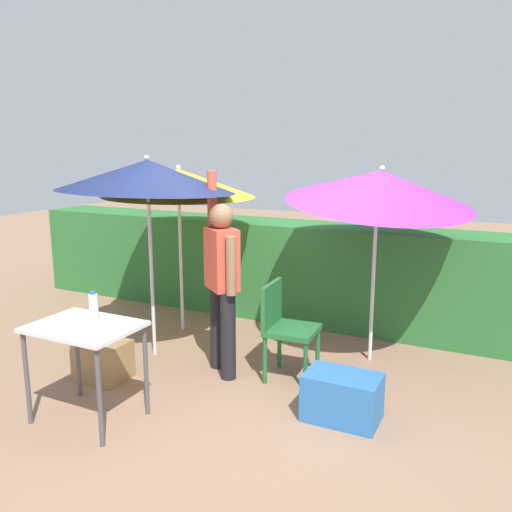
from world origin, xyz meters
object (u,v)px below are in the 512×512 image
umbrella_rainbow (379,187)px  cooler_box (342,397)px  umbrella_yellow (179,183)px  folding_table (85,337)px  bottle_water (94,308)px  umbrella_orange (147,176)px  chair_plastic (285,324)px  person_vendor (222,276)px  crate_cardboard (103,360)px

umbrella_rainbow → cooler_box: bearing=-85.9°
umbrella_yellow → folding_table: 2.34m
bottle_water → umbrella_rainbow: bearing=51.1°
umbrella_yellow → cooler_box: bearing=-27.3°
umbrella_orange → umbrella_yellow: size_ratio=1.06×
cooler_box → folding_table: size_ratio=0.72×
chair_plastic → bottle_water: bearing=-129.0°
umbrella_rainbow → person_vendor: size_ratio=1.08×
bottle_water → umbrella_orange: bearing=107.1°
chair_plastic → cooler_box: chair_plastic is taller
umbrella_yellow → folding_table: size_ratio=2.37×
umbrella_yellow → bottle_water: size_ratio=7.91×
umbrella_yellow → person_vendor: bearing=-39.2°
umbrella_yellow → umbrella_orange: bearing=-77.9°
person_vendor → cooler_box: 1.52m
umbrella_orange → folding_table: umbrella_orange is taller
umbrella_rainbow → crate_cardboard: 3.03m
umbrella_yellow → crate_cardboard: bearing=-85.9°
umbrella_yellow → bottle_water: (0.53, -1.95, -0.82)m
umbrella_yellow → person_vendor: 1.52m
cooler_box → bottle_water: 2.04m
person_vendor → crate_cardboard: (-0.91, -0.61, -0.76)m
crate_cardboard → folding_table: 0.88m
umbrella_yellow → chair_plastic: size_ratio=2.13×
umbrella_rainbow → crate_cardboard: umbrella_rainbow is taller
folding_table → bottle_water: bearing=77.6°
umbrella_yellow → bottle_water: 2.18m
chair_plastic → folding_table: (-1.06, -1.38, 0.17)m
chair_plastic → umbrella_yellow: bearing=157.1°
umbrella_yellow → person_vendor: (1.02, -0.83, -0.77)m
folding_table → umbrella_rainbow: bearing=52.0°
cooler_box → folding_table: 2.04m
chair_plastic → folding_table: bearing=-127.6°
cooler_box → crate_cardboard: size_ratio=1.32×
umbrella_orange → chair_plastic: umbrella_orange is taller
umbrella_orange → chair_plastic: 1.93m
umbrella_rainbow → cooler_box: 2.01m
chair_plastic → person_vendor: bearing=-163.8°
umbrella_orange → umbrella_yellow: 0.78m
umbrella_orange → person_vendor: size_ratio=1.07×
umbrella_rainbow → umbrella_yellow: size_ratio=1.07×
person_vendor → bottle_water: 1.23m
umbrella_rainbow → cooler_box: size_ratio=3.54×
umbrella_rainbow → bottle_water: bearing=-128.9°
cooler_box → crate_cardboard: cooler_box is taller
umbrella_rainbow → person_vendor: (-1.18, -0.94, -0.79)m
bottle_water → chair_plastic: bearing=51.0°
cooler_box → folding_table: folding_table is taller
umbrella_yellow → chair_plastic: (1.57, -0.66, -1.19)m
umbrella_yellow → cooler_box: size_ratio=3.30×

